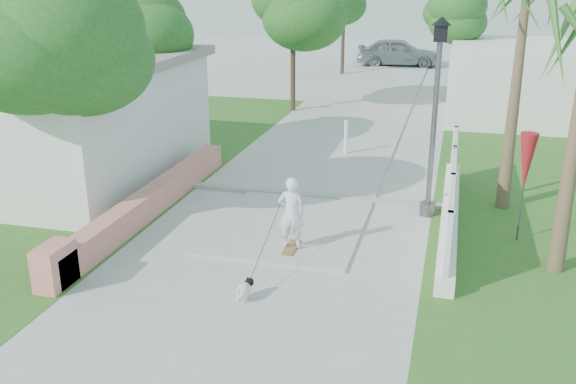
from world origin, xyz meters
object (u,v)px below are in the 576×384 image
(skateboarder, at_px, (285,219))
(dog, at_px, (245,289))
(street_lamp, at_px, (435,112))
(bollard, at_px, (346,137))
(patio_umbrella, at_px, (526,163))
(parked_car, at_px, (398,52))

(skateboarder, distance_m, dog, 2.00)
(street_lamp, xyz_separation_m, bollard, (-2.70, 4.50, -1.84))
(street_lamp, bearing_deg, skateboarder, -130.98)
(street_lamp, relative_size, skateboarder, 1.86)
(patio_umbrella, distance_m, parked_car, 25.73)
(bollard, bearing_deg, dog, -90.62)
(street_lamp, bearing_deg, dog, -119.79)
(street_lamp, distance_m, skateboarder, 4.29)
(bollard, xyz_separation_m, patio_umbrella, (4.60, -5.50, 1.10))
(dog, xyz_separation_m, parked_car, (-0.28, 29.12, 0.61))
(skateboarder, bearing_deg, street_lamp, -141.12)
(bollard, height_order, dog, bollard)
(skateboarder, distance_m, parked_car, 27.22)
(skateboarder, relative_size, dog, 4.62)
(street_lamp, height_order, patio_umbrella, street_lamp)
(street_lamp, xyz_separation_m, patio_umbrella, (1.90, -1.00, -0.74))
(dog, height_order, parked_car, parked_car)
(street_lamp, distance_m, patio_umbrella, 2.27)
(skateboarder, bearing_deg, parked_car, -99.12)
(street_lamp, distance_m, bollard, 5.56)
(street_lamp, xyz_separation_m, dog, (-2.80, -4.89, -2.23))
(street_lamp, distance_m, dog, 6.06)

